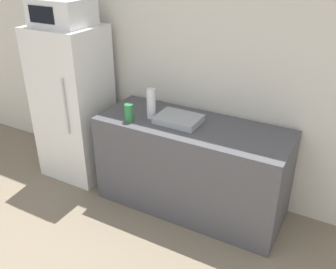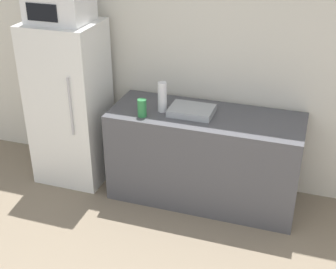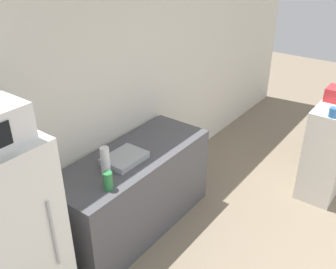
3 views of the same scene
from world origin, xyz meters
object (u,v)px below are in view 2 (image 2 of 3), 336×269
at_px(bottle_tall, 162,97).
at_px(microwave, 60,8).
at_px(refrigerator, 70,104).
at_px(bottle_short, 142,108).

bearing_deg(bottle_tall, microwave, 178.49).
relative_size(refrigerator, bottle_tall, 5.81).
bearing_deg(refrigerator, microwave, -108.42).
xyz_separation_m(refrigerator, bottle_tall, (0.95, -0.03, 0.21)).
relative_size(refrigerator, bottle_short, 10.04).
height_order(bottle_tall, bottle_short, bottle_tall).
xyz_separation_m(microwave, bottle_tall, (0.95, -0.03, -0.71)).
relative_size(microwave, bottle_tall, 1.93).
xyz_separation_m(refrigerator, microwave, (-0.00, -0.00, 0.91)).
bearing_deg(bottle_short, bottle_tall, 49.78).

